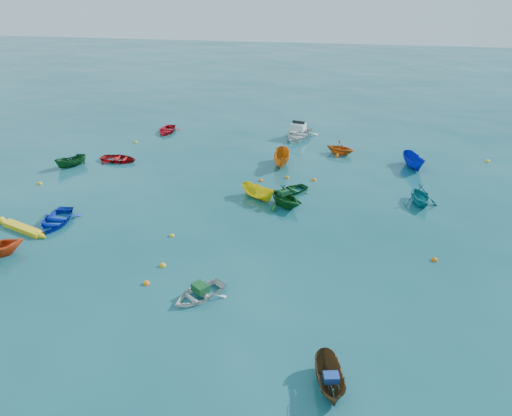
% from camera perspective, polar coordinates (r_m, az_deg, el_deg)
% --- Properties ---
extents(ground, '(160.00, 160.00, 0.00)m').
position_cam_1_polar(ground, '(27.16, -1.75, -5.37)').
color(ground, '#0A4249').
rests_on(ground, ground).
extents(dinghy_blue_sw, '(2.68, 3.52, 0.69)m').
position_cam_1_polar(dinghy_blue_sw, '(32.64, -21.89, -1.65)').
color(dinghy_blue_sw, '#0F30C1').
rests_on(dinghy_blue_sw, ground).
extents(dinghy_white_near, '(3.18, 3.32, 0.56)m').
position_cam_1_polar(dinghy_white_near, '(24.16, -6.52, -10.05)').
color(dinghy_white_near, silver).
rests_on(dinghy_white_near, ground).
extents(sampan_brown_mid, '(1.53, 2.80, 1.03)m').
position_cam_1_polar(sampan_brown_mid, '(19.96, 8.38, -19.63)').
color(sampan_brown_mid, '#54381E').
rests_on(sampan_brown_mid, ground).
extents(sampan_yellow_mid, '(2.83, 2.37, 1.05)m').
position_cam_1_polar(sampan_yellow_mid, '(33.50, 0.23, 1.11)').
color(sampan_yellow_mid, yellow).
rests_on(sampan_yellow_mid, ground).
extents(dinghy_green_e, '(3.06, 3.09, 0.53)m').
position_cam_1_polar(dinghy_green_e, '(34.45, 4.04, 1.78)').
color(dinghy_green_e, '#125020').
rests_on(dinghy_green_e, ground).
extents(dinghy_cyan_se, '(2.79, 3.06, 1.39)m').
position_cam_1_polar(dinghy_cyan_se, '(34.49, 18.14, 0.49)').
color(dinghy_cyan_se, teal).
rests_on(dinghy_cyan_se, ground).
extents(dinghy_red_nw, '(3.07, 2.30, 0.61)m').
position_cam_1_polar(dinghy_red_nw, '(41.42, -15.38, 5.19)').
color(dinghy_red_nw, '#A20D0F').
rests_on(dinghy_red_nw, ground).
extents(sampan_orange_n, '(1.38, 3.31, 1.26)m').
position_cam_1_polar(sampan_orange_n, '(39.21, 2.96, 4.94)').
color(sampan_orange_n, '#C26412').
rests_on(sampan_orange_n, ground).
extents(dinghy_green_n, '(3.76, 3.75, 1.50)m').
position_cam_1_polar(dinghy_green_n, '(32.54, 3.23, 0.27)').
color(dinghy_green_n, '#13531E').
rests_on(dinghy_green_n, ground).
extents(sampan_blue_far, '(1.88, 3.23, 1.18)m').
position_cam_1_polar(sampan_blue_far, '(40.50, 17.48, 4.43)').
color(sampan_blue_far, '#0D1FA6').
rests_on(sampan_blue_far, ground).
extents(dinghy_red_far, '(2.24, 3.04, 0.61)m').
position_cam_1_polar(dinghy_red_far, '(47.81, -10.12, 8.53)').
color(dinghy_red_far, red).
rests_on(dinghy_red_far, ground).
extents(dinghy_orange_far, '(2.95, 2.76, 1.25)m').
position_cam_1_polar(dinghy_orange_far, '(42.08, 9.56, 6.11)').
color(dinghy_orange_far, '#C95C12').
rests_on(dinghy_orange_far, ground).
extents(sampan_green_far, '(2.29, 2.45, 0.94)m').
position_cam_1_polar(sampan_green_far, '(41.38, -20.29, 4.46)').
color(sampan_green_far, '#10461B').
rests_on(sampan_green_far, ground).
extents(kayak_yellow, '(3.75, 1.89, 0.38)m').
position_cam_1_polar(kayak_yellow, '(32.56, -25.04, -2.35)').
color(kayak_yellow, yellow).
rests_on(kayak_yellow, ground).
extents(motorboat_white, '(3.95, 4.77, 1.46)m').
position_cam_1_polar(motorboat_white, '(45.73, 4.82, 8.03)').
color(motorboat_white, white).
rests_on(motorboat_white, ground).
extents(tarp_green_a, '(0.95, 0.91, 0.37)m').
position_cam_1_polar(tarp_green_a, '(23.94, -6.39, -9.06)').
color(tarp_green_a, '#134E22').
rests_on(tarp_green_a, dinghy_white_near).
extents(tarp_blue_a, '(0.64, 0.54, 0.27)m').
position_cam_1_polar(tarp_blue_a, '(19.39, 8.59, -18.61)').
color(tarp_blue_a, '#193F93').
rests_on(tarp_blue_a, sampan_brown_mid).
extents(tarp_green_b, '(0.81, 0.81, 0.32)m').
position_cam_1_polar(tarp_green_b, '(32.22, 3.16, 1.78)').
color(tarp_green_b, '#104320').
rests_on(tarp_green_b, dinghy_green_n).
extents(buoy_or_a, '(0.35, 0.35, 0.35)m').
position_cam_1_polar(buoy_or_a, '(25.46, -12.42, -8.46)').
color(buoy_or_a, orange).
rests_on(buoy_or_a, ground).
extents(buoy_ye_a, '(0.36, 0.36, 0.36)m').
position_cam_1_polar(buoy_ye_a, '(26.66, -10.62, -6.53)').
color(buoy_ye_a, gold).
rests_on(buoy_ye_a, ground).
extents(buoy_or_b, '(0.35, 0.35, 0.35)m').
position_cam_1_polar(buoy_or_b, '(28.31, 19.70, -5.66)').
color(buoy_or_b, '#D65A0B').
rests_on(buoy_or_b, ground).
extents(buoy_ye_b, '(0.35, 0.35, 0.35)m').
position_cam_1_polar(buoy_ye_b, '(38.92, -23.46, 2.53)').
color(buoy_ye_b, gold).
rests_on(buoy_ye_b, ground).
extents(buoy_or_c, '(0.31, 0.31, 0.31)m').
position_cam_1_polar(buoy_or_c, '(36.80, 3.56, 3.45)').
color(buoy_or_c, orange).
rests_on(buoy_or_c, ground).
extents(buoy_ye_c, '(0.31, 0.31, 0.31)m').
position_cam_1_polar(buoy_ye_c, '(29.33, -9.60, -3.19)').
color(buoy_ye_c, gold).
rests_on(buoy_ye_c, ground).
extents(buoy_or_d, '(0.35, 0.35, 0.35)m').
position_cam_1_polar(buoy_or_d, '(36.57, 6.64, 3.16)').
color(buoy_or_d, orange).
rests_on(buoy_or_d, ground).
extents(buoy_ye_d, '(0.34, 0.34, 0.34)m').
position_cam_1_polar(buoy_ye_d, '(45.49, -13.60, 7.28)').
color(buoy_ye_d, gold).
rests_on(buoy_ye_d, ground).
extents(buoy_or_e, '(0.34, 0.34, 0.34)m').
position_cam_1_polar(buoy_or_e, '(36.20, 0.54, 3.10)').
color(buoy_or_e, '#D9570B').
rests_on(buoy_or_e, ground).
extents(buoy_ye_e, '(0.36, 0.36, 0.36)m').
position_cam_1_polar(buoy_ye_e, '(43.88, 24.94, 4.82)').
color(buoy_ye_e, yellow).
rests_on(buoy_ye_e, ground).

